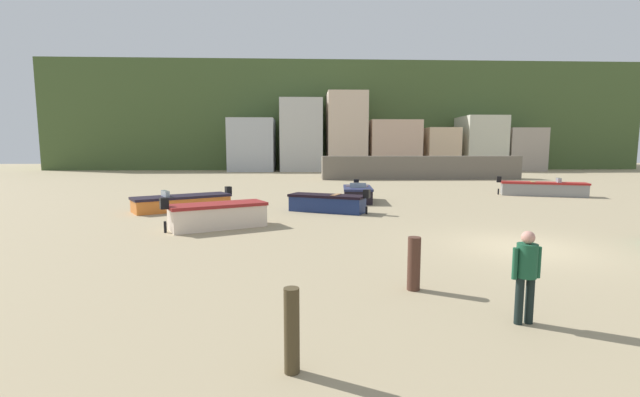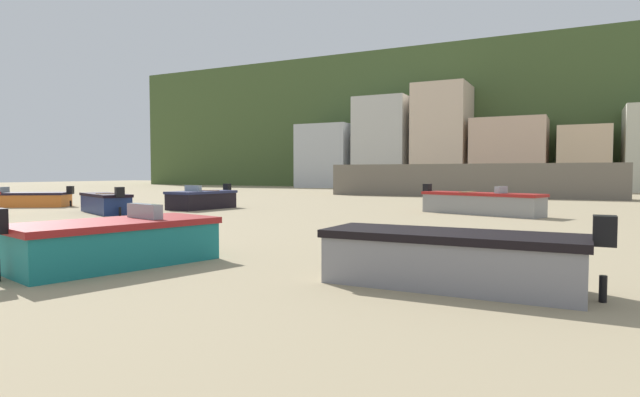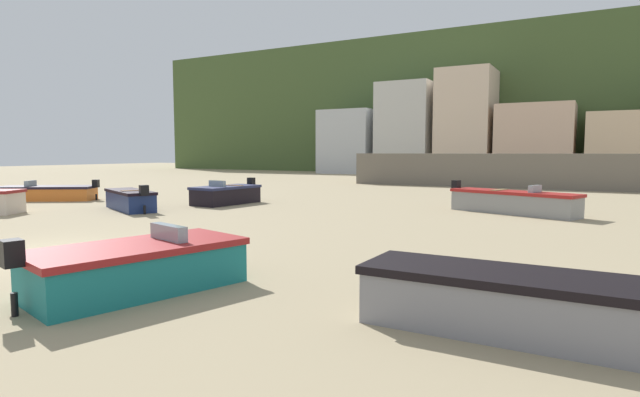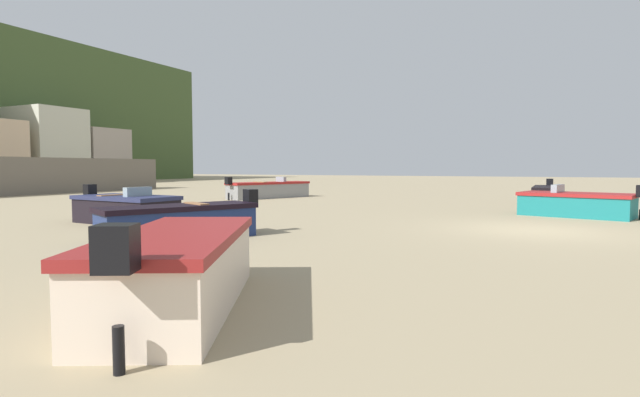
% 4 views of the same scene
% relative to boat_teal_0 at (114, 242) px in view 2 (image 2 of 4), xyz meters
% --- Properties ---
extents(ground_plane, '(160.00, 160.00, 0.00)m').
position_rel_boat_teal_0_xyz_m(ground_plane, '(-4.79, 1.16, -0.43)').
color(ground_plane, tan).
extents(headland_hill, '(90.00, 32.00, 16.17)m').
position_rel_boat_teal_0_xyz_m(headland_hill, '(-4.79, 67.16, 7.66)').
color(headland_hill, '#42572C').
rests_on(headland_hill, ground).
extents(harbor_pier, '(20.21, 2.40, 2.36)m').
position_rel_boat_teal_0_xyz_m(harbor_pier, '(0.51, 31.16, 0.75)').
color(harbor_pier, '#6C6356').
rests_on(harbor_pier, ground).
extents(townhouse_far_left, '(6.26, 5.60, 7.30)m').
position_rel_boat_teal_0_xyz_m(townhouse_far_left, '(-18.66, 47.95, 3.22)').
color(townhouse_far_left, '#B6BABE').
rests_on(townhouse_far_left, ground).
extents(townhouse_left, '(5.82, 5.68, 9.99)m').
position_rel_boat_teal_0_xyz_m(townhouse_left, '(-11.75, 48.00, 4.56)').
color(townhouse_left, beige).
rests_on(townhouse_left, ground).
extents(townhouse_centre_left, '(5.44, 5.93, 10.97)m').
position_rel_boat_teal_0_xyz_m(townhouse_centre_left, '(-5.37, 48.12, 5.05)').
color(townhouse_centre_left, beige).
rests_on(townhouse_centre_left, ground).
extents(townhouse_centre, '(7.02, 6.93, 7.10)m').
position_rel_boat_teal_0_xyz_m(townhouse_centre, '(1.38, 48.62, 3.12)').
color(townhouse_centre, beige).
rests_on(townhouse_centre, ground).
extents(townhouse_centre_right, '(4.51, 5.71, 6.06)m').
position_rel_boat_teal_0_xyz_m(townhouse_centre_right, '(8.03, 48.01, 2.60)').
color(townhouse_centre_right, beige).
rests_on(townhouse_centre_right, ground).
extents(boat_teal_0, '(2.62, 4.02, 1.15)m').
position_rel_boat_teal_0_xyz_m(boat_teal_0, '(0.00, 0.00, 0.00)').
color(boat_teal_0, '#187375').
rests_on(boat_teal_0, ground).
extents(boat_grey_1, '(4.07, 1.36, 1.15)m').
position_rel_boat_teal_0_xyz_m(boat_grey_1, '(5.99, 0.96, -0.01)').
color(boat_grey_1, gray).
rests_on(boat_grey_1, ground).
extents(boat_black_3, '(1.89, 3.66, 1.18)m').
position_rel_boat_teal_0_xyz_m(boat_black_3, '(-8.40, 12.69, 0.01)').
color(boat_black_3, black).
rests_on(boat_black_3, ground).
extents(boat_grey_4, '(5.29, 2.96, 1.22)m').
position_rel_boat_teal_0_xyz_m(boat_grey_4, '(4.07, 15.19, 0.03)').
color(boat_grey_4, gray).
rests_on(boat_grey_4, ground).
extents(boat_orange_5, '(4.74, 3.80, 1.05)m').
position_rel_boat_teal_0_xyz_m(boat_orange_5, '(-17.56, 9.72, -0.05)').
color(boat_orange_5, orange).
rests_on(boat_orange_5, ground).
extents(boat_navy_6, '(3.91, 2.65, 1.16)m').
position_rel_boat_teal_0_xyz_m(boat_navy_6, '(-10.37, 8.76, 0.00)').
color(boat_navy_6, navy).
rests_on(boat_navy_6, ground).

